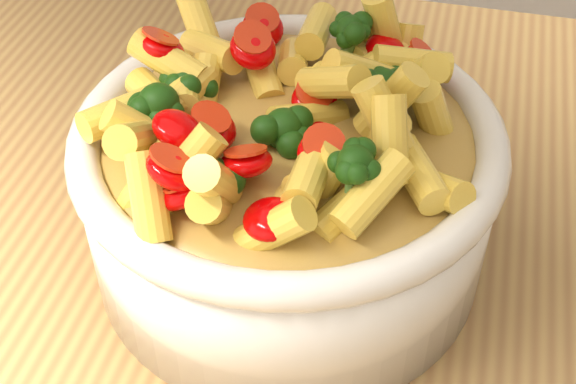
# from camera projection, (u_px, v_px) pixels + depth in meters

# --- Properties ---
(table) EXTENTS (1.20, 0.80, 0.90)m
(table) POSITION_uv_depth(u_px,v_px,m) (296.00, 360.00, 0.63)
(table) COLOR #A98348
(table) RESTS_ON ground
(serving_bowl) EXTENTS (0.28, 0.28, 0.12)m
(serving_bowl) POSITION_uv_depth(u_px,v_px,m) (288.00, 190.00, 0.53)
(serving_bowl) COLOR white
(serving_bowl) RESTS_ON table
(pasta_salad) EXTENTS (0.22, 0.22, 0.05)m
(pasta_salad) POSITION_uv_depth(u_px,v_px,m) (288.00, 101.00, 0.48)
(pasta_salad) COLOR #F7D14E
(pasta_salad) RESTS_ON serving_bowl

